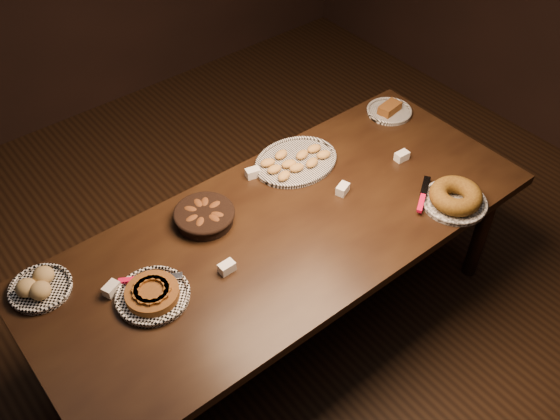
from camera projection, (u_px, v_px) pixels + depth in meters
ground at (284, 324)px, 3.37m from camera, size 5.00×5.00×0.00m
buffet_table at (285, 239)px, 2.90m from camera, size 2.40×1.00×0.75m
apple_tart_plate at (152, 294)px, 2.55m from camera, size 0.31×0.31×0.06m
madeleine_platter at (296, 161)px, 3.16m from camera, size 0.45×0.36×0.05m
bundt_cake_plate at (455, 198)px, 2.93m from camera, size 0.36×0.37×0.10m
croissant_basket at (204, 215)px, 2.85m from camera, size 0.33×0.33×0.07m
bread_roll_plate at (39, 287)px, 2.56m from camera, size 0.26×0.26×0.08m
loaf_plate at (389, 110)px, 3.48m from camera, size 0.25×0.25×0.06m
tent_cards at (274, 210)px, 2.90m from camera, size 1.65×0.48×0.04m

